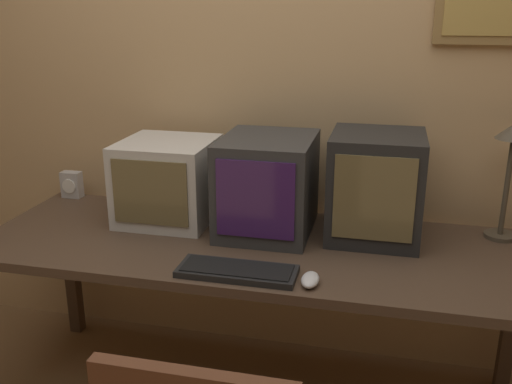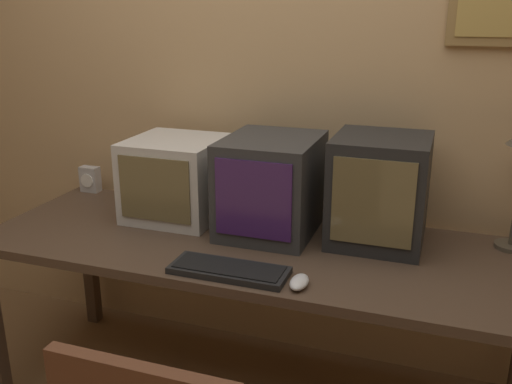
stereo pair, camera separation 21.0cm
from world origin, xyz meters
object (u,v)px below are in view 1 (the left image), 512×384
Objects in this scene: monitor_right at (375,186)px; desk_clock at (72,185)px; monitor_center at (267,185)px; mouse_near_keyboard at (310,280)px; monitor_left at (168,181)px; desk_lamp at (512,153)px; keyboard_main at (236,271)px.

monitor_right reaches higher than desk_clock.
desk_clock is (-1.39, 0.16, -0.14)m from monitor_right.
mouse_near_keyboard is at bearing -61.39° from monitor_center.
desk_clock is at bearing 163.45° from monitor_left.
monitor_center is 0.95× the size of desk_lamp.
keyboard_main is at bearing -47.13° from monitor_left.
mouse_near_keyboard is 1.36m from desk_clock.
monitor_left is 3.54× the size of mouse_near_keyboard.
monitor_left is 0.58m from desk_clock.
desk_lamp reaches higher than monitor_left.
monitor_right is 3.78× the size of mouse_near_keyboard.
keyboard_main is at bearing 176.32° from mouse_near_keyboard.
desk_lamp reaches higher than desk_clock.
keyboard_main is (-0.02, -0.42, -0.18)m from monitor_center.
keyboard_main is at bearing -32.23° from desk_clock.
mouse_near_keyboard is 0.88× the size of desk_clock.
monitor_center is 1.00m from desk_clock.
monitor_right reaches higher than mouse_near_keyboard.
monitor_left is 0.94× the size of monitor_right.
monitor_right is at bearing -168.83° from desk_lamp.
desk_clock is at bearing 147.77° from keyboard_main.
monitor_right reaches higher than monitor_left.
desk_clock is (-0.98, 0.19, -0.13)m from monitor_center.
monitor_center is (0.43, -0.03, 0.02)m from monitor_left.
monitor_left is at bearing -179.66° from monitor_right.
keyboard_main is 0.25m from mouse_near_keyboard.
desk_clock reaches higher than keyboard_main.
monitor_center is at bearing -3.61° from monitor_left.
desk_clock is (-1.21, 0.62, 0.04)m from mouse_near_keyboard.
mouse_near_keyboard is at bearing -27.14° from desk_clock.
mouse_near_keyboard is at bearing -3.68° from keyboard_main.
monitor_left is 0.43m from monitor_center.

